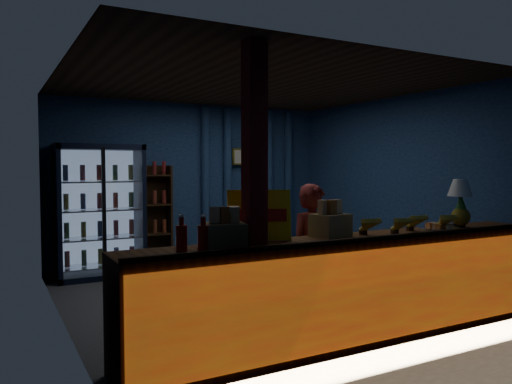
% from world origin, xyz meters
% --- Properties ---
extents(ground, '(4.60, 4.60, 0.00)m').
position_xyz_m(ground, '(0.00, 0.00, 0.00)').
color(ground, '#515154').
rests_on(ground, ground).
extents(room_walls, '(4.60, 4.60, 4.60)m').
position_xyz_m(room_walls, '(0.00, 0.00, 1.57)').
color(room_walls, navy).
rests_on(room_walls, ground).
extents(counter, '(4.40, 0.57, 0.99)m').
position_xyz_m(counter, '(0.00, -1.91, 0.48)').
color(counter, brown).
rests_on(counter, ground).
extents(support_post, '(0.16, 0.16, 2.60)m').
position_xyz_m(support_post, '(-1.05, -1.90, 1.30)').
color(support_post, maroon).
rests_on(support_post, ground).
extents(beverage_cooler, '(1.20, 0.62, 1.90)m').
position_xyz_m(beverage_cooler, '(-1.55, 1.92, 0.93)').
color(beverage_cooler, black).
rests_on(beverage_cooler, ground).
extents(bottle_shelf, '(0.50, 0.28, 1.60)m').
position_xyz_m(bottle_shelf, '(-0.70, 2.06, 0.79)').
color(bottle_shelf, '#321E0F').
rests_on(bottle_shelf, ground).
extents(curtain_folds, '(1.74, 0.14, 2.50)m').
position_xyz_m(curtain_folds, '(1.00, 2.14, 1.30)').
color(curtain_folds, navy).
rests_on(curtain_folds, room_walls).
extents(framed_picture, '(0.36, 0.04, 0.28)m').
position_xyz_m(framed_picture, '(0.85, 2.10, 1.75)').
color(framed_picture, gold).
rests_on(framed_picture, room_walls).
extents(shopkeeper, '(0.54, 0.38, 1.42)m').
position_xyz_m(shopkeeper, '(-0.10, -1.37, 0.71)').
color(shopkeeper, maroon).
rests_on(shopkeeper, ground).
extents(green_chair, '(0.92, 0.93, 0.63)m').
position_xyz_m(green_chair, '(0.76, 1.31, 0.31)').
color(green_chair, '#5AB569').
rests_on(green_chair, ground).
extents(side_table, '(0.57, 0.48, 0.54)m').
position_xyz_m(side_table, '(1.02, 1.50, 0.23)').
color(side_table, '#321E0F').
rests_on(side_table, ground).
extents(yellow_sign, '(0.55, 0.30, 0.44)m').
position_xyz_m(yellow_sign, '(-0.89, -1.68, 1.17)').
color(yellow_sign, yellow).
rests_on(yellow_sign, counter).
extents(soda_bottles, '(0.37, 0.17, 0.28)m').
position_xyz_m(soda_bottles, '(-1.53, -1.93, 1.06)').
color(soda_bottles, '#AD170B').
rests_on(soda_bottles, counter).
extents(snack_box_left, '(0.36, 0.32, 0.33)m').
position_xyz_m(snack_box_left, '(-1.33, -1.93, 1.07)').
color(snack_box_left, '#A28A4E').
rests_on(snack_box_left, counter).
extents(snack_box_centre, '(0.36, 0.31, 0.34)m').
position_xyz_m(snack_box_centre, '(-0.18, -1.76, 1.07)').
color(snack_box_centre, '#A28A4E').
rests_on(snack_box_centre, counter).
extents(pastry_tray, '(0.41, 0.41, 0.07)m').
position_xyz_m(pastry_tray, '(1.06, -1.92, 0.97)').
color(pastry_tray, silver).
rests_on(pastry_tray, counter).
extents(banana_bunches, '(1.17, 0.32, 0.19)m').
position_xyz_m(banana_bunches, '(0.60, -1.92, 1.04)').
color(banana_bunches, gold).
rests_on(banana_bunches, counter).
extents(table_lamp, '(0.26, 0.26, 0.51)m').
position_xyz_m(table_lamp, '(1.43, -1.85, 1.35)').
color(table_lamp, black).
rests_on(table_lamp, counter).
extents(pineapple, '(0.20, 0.20, 0.34)m').
position_xyz_m(pineapple, '(1.43, -1.86, 1.09)').
color(pineapple, olive).
rests_on(pineapple, counter).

